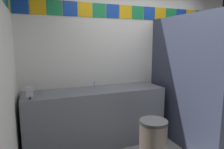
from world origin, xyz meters
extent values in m
cube|color=white|center=(0.00, 1.45, 1.30)|extent=(3.99, 0.08, 2.60)
cube|color=#1947B7|center=(-1.88, 1.40, 2.13)|extent=(0.22, 0.01, 0.22)
cube|color=yellow|center=(-1.64, 1.40, 2.13)|extent=(0.22, 0.01, 0.22)
cube|color=#1E8C4C|center=(-1.41, 1.40, 2.13)|extent=(0.22, 0.01, 0.22)
cube|color=#1947B7|center=(-1.17, 1.40, 2.13)|extent=(0.22, 0.01, 0.22)
cube|color=yellow|center=(-0.94, 1.40, 2.13)|extent=(0.22, 0.01, 0.22)
cube|color=#1E8C4C|center=(-0.70, 1.40, 2.13)|extent=(0.22, 0.01, 0.22)
cube|color=#1947B7|center=(-0.47, 1.40, 2.13)|extent=(0.22, 0.01, 0.22)
cube|color=yellow|center=(-0.23, 1.40, 2.13)|extent=(0.22, 0.01, 0.22)
cube|color=#1E8C4C|center=(0.00, 1.40, 2.13)|extent=(0.22, 0.01, 0.22)
cube|color=#1947B7|center=(0.23, 1.40, 2.13)|extent=(0.22, 0.01, 0.22)
cube|color=yellow|center=(0.47, 1.40, 2.13)|extent=(0.22, 0.01, 0.22)
cube|color=#1E8C4C|center=(0.70, 1.40, 2.13)|extent=(0.22, 0.01, 0.22)
cube|color=#1947B7|center=(0.94, 1.40, 2.13)|extent=(0.22, 0.01, 0.22)
cube|color=yellow|center=(1.17, 1.40, 2.13)|extent=(0.22, 0.01, 0.22)
cube|color=#1E8C4C|center=(1.41, 1.40, 2.13)|extent=(0.22, 0.01, 0.22)
cube|color=#1947B7|center=(1.64, 1.40, 2.13)|extent=(0.22, 0.01, 0.22)
cube|color=yellow|center=(1.88, 1.40, 2.13)|extent=(0.22, 0.01, 0.22)
cube|color=yellow|center=(-1.99, 1.05, 2.13)|extent=(0.01, 0.22, 0.22)
cube|color=#1E8C4C|center=(-1.99, 1.29, 2.13)|extent=(0.01, 0.22, 0.22)
cube|color=slate|center=(-0.87, 1.11, 0.45)|extent=(2.15, 0.59, 0.89)
cube|color=slate|center=(-0.87, 1.39, 0.85)|extent=(2.15, 0.03, 0.08)
cylinder|color=silver|center=(-0.87, 1.08, 0.84)|extent=(0.34, 0.34, 0.10)
cylinder|color=silver|center=(-0.87, 1.22, 0.92)|extent=(0.04, 0.04, 0.05)
cylinder|color=silver|center=(-0.87, 1.17, 0.99)|extent=(0.02, 0.06, 0.09)
cube|color=#B7BABF|center=(-1.81, 0.94, 0.97)|extent=(0.09, 0.07, 0.16)
cylinder|color=black|center=(-1.81, 0.89, 0.91)|extent=(0.02, 0.02, 0.03)
cube|color=#33384C|center=(0.34, 0.63, 1.01)|extent=(0.04, 1.56, 2.03)
cylinder|color=white|center=(0.79, 0.95, 0.20)|extent=(0.38, 0.38, 0.40)
torus|color=white|center=(0.79, 0.95, 0.42)|extent=(0.39, 0.39, 0.05)
cube|color=white|center=(0.79, 1.16, 0.57)|extent=(0.34, 0.17, 0.34)
cylinder|color=brown|center=(-0.34, 0.28, 0.29)|extent=(0.36, 0.36, 0.59)
cylinder|color=#262628|center=(-0.34, 0.28, 0.61)|extent=(0.37, 0.37, 0.04)
camera|label=1|loc=(-1.74, -1.82, 1.63)|focal=32.24mm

